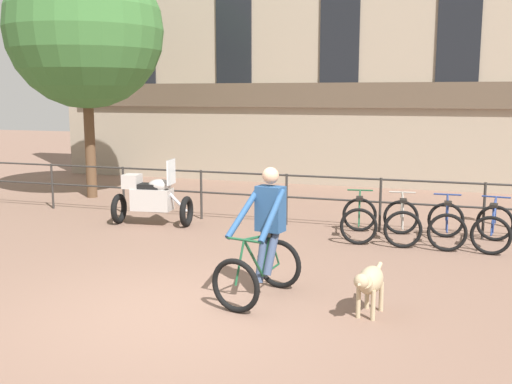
# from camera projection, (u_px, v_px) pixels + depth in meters

# --- Properties ---
(ground_plane) EXTENTS (60.00, 60.00, 0.00)m
(ground_plane) POSITION_uv_depth(u_px,v_px,m) (174.00, 312.00, 7.33)
(ground_plane) COLOR #7A5B4C
(canal_railing) EXTENTS (15.05, 0.05, 1.05)m
(canal_railing) POSITION_uv_depth(u_px,v_px,m) (287.00, 191.00, 12.08)
(canal_railing) COLOR #2D2B28
(canal_railing) RESTS_ON ground_plane
(building_facade) EXTENTS (18.00, 0.72, 9.02)m
(building_facade) POSITION_uv_depth(u_px,v_px,m) (342.00, 27.00, 16.89)
(building_facade) COLOR gray
(building_facade) RESTS_ON ground_plane
(cyclist_with_bike) EXTENTS (0.92, 1.29, 1.70)m
(cyclist_with_bike) POSITION_uv_depth(u_px,v_px,m) (264.00, 240.00, 7.77)
(cyclist_with_bike) COLOR black
(cyclist_with_bike) RESTS_ON ground_plane
(dog) EXTENTS (0.36, 0.93, 0.61)m
(dog) POSITION_uv_depth(u_px,v_px,m) (369.00, 282.00, 7.15)
(dog) COLOR tan
(dog) RESTS_ON ground_plane
(parked_motorcycle) EXTENTS (1.63, 0.79, 1.35)m
(parked_motorcycle) POSITION_uv_depth(u_px,v_px,m) (151.00, 198.00, 12.09)
(parked_motorcycle) COLOR black
(parked_motorcycle) RESTS_ON ground_plane
(parked_bicycle_near_lamp) EXTENTS (0.80, 1.19, 0.86)m
(parked_bicycle_near_lamp) POSITION_uv_depth(u_px,v_px,m) (359.00, 219.00, 11.04)
(parked_bicycle_near_lamp) COLOR black
(parked_bicycle_near_lamp) RESTS_ON ground_plane
(parked_bicycle_mid_left) EXTENTS (0.78, 1.18, 0.86)m
(parked_bicycle_mid_left) POSITION_uv_depth(u_px,v_px,m) (402.00, 222.00, 10.80)
(parked_bicycle_mid_left) COLOR black
(parked_bicycle_mid_left) RESTS_ON ground_plane
(parked_bicycle_mid_right) EXTENTS (0.70, 1.13, 0.86)m
(parked_bicycle_mid_right) POSITION_uv_depth(u_px,v_px,m) (446.00, 225.00, 10.56)
(parked_bicycle_mid_right) COLOR black
(parked_bicycle_mid_right) RESTS_ON ground_plane
(parked_bicycle_far_end) EXTENTS (0.79, 1.18, 0.86)m
(parked_bicycle_far_end) POSITION_uv_depth(u_px,v_px,m) (493.00, 228.00, 10.32)
(parked_bicycle_far_end) COLOR black
(parked_bicycle_far_end) RESTS_ON ground_plane
(tree_canalside_left) EXTENTS (3.87, 3.87, 6.14)m
(tree_canalside_left) POSITION_uv_depth(u_px,v_px,m) (85.00, 30.00, 14.78)
(tree_canalside_left) COLOR brown
(tree_canalside_left) RESTS_ON ground_plane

